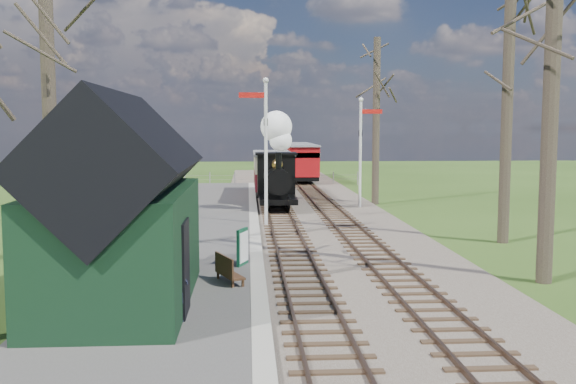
{
  "coord_description": "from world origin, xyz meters",
  "views": [
    {
      "loc": [
        -1.45,
        -10.49,
        4.14
      ],
      "look_at": [
        0.16,
        15.06,
        1.6
      ],
      "focal_mm": 40.0,
      "sensor_mm": 36.0,
      "label": 1
    }
  ],
  "objects_px": {
    "semaphore_near": "(264,141)",
    "sign_board": "(243,247)",
    "coach": "(272,172)",
    "person": "(180,287)",
    "semaphore_far": "(362,144)",
    "station_shed": "(121,212)",
    "locomotive": "(277,168)",
    "red_carriage_b": "(296,159)",
    "red_carriage_a": "(302,162)",
    "bench": "(227,270)"
  },
  "relations": [
    {
      "from": "semaphore_near",
      "to": "sign_board",
      "type": "xyz_separation_m",
      "value": [
        -0.85,
        -8.17,
        -2.89
      ]
    },
    {
      "from": "coach",
      "to": "person",
      "type": "relative_size",
      "value": 5.55
    },
    {
      "from": "semaphore_far",
      "to": "person",
      "type": "height_order",
      "value": "semaphore_far"
    },
    {
      "from": "station_shed",
      "to": "semaphore_far",
      "type": "distance_m",
      "value": 20.01
    },
    {
      "from": "semaphore_far",
      "to": "locomotive",
      "type": "bearing_deg",
      "value": -171.26
    },
    {
      "from": "station_shed",
      "to": "sign_board",
      "type": "height_order",
      "value": "station_shed"
    },
    {
      "from": "red_carriage_b",
      "to": "sign_board",
      "type": "height_order",
      "value": "red_carriage_b"
    },
    {
      "from": "semaphore_far",
      "to": "red_carriage_a",
      "type": "distance_m",
      "value": 15.62
    },
    {
      "from": "sign_board",
      "to": "semaphore_far",
      "type": "bearing_deg",
      "value": 67.08
    },
    {
      "from": "station_shed",
      "to": "bench",
      "type": "relative_size",
      "value": 4.84
    },
    {
      "from": "station_shed",
      "to": "semaphore_far",
      "type": "height_order",
      "value": "semaphore_far"
    },
    {
      "from": "locomotive",
      "to": "red_carriage_a",
      "type": "xyz_separation_m",
      "value": [
        2.61,
        16.1,
        -0.57
      ]
    },
    {
      "from": "semaphore_far",
      "to": "bench",
      "type": "bearing_deg",
      "value": -111.36
    },
    {
      "from": "red_carriage_a",
      "to": "station_shed",
      "type": "bearing_deg",
      "value": -101.66
    },
    {
      "from": "semaphore_near",
      "to": "person",
      "type": "relative_size",
      "value": 4.53
    },
    {
      "from": "station_shed",
      "to": "locomotive",
      "type": "height_order",
      "value": "station_shed"
    },
    {
      "from": "coach",
      "to": "person",
      "type": "height_order",
      "value": "coach"
    },
    {
      "from": "semaphore_far",
      "to": "person",
      "type": "xyz_separation_m",
      "value": [
        -7.23,
        -19.47,
        -2.46
      ]
    },
    {
      "from": "locomotive",
      "to": "coach",
      "type": "bearing_deg",
      "value": 89.89
    },
    {
      "from": "semaphore_near",
      "to": "locomotive",
      "type": "bearing_deg",
      "value": 81.91
    },
    {
      "from": "red_carriage_a",
      "to": "bench",
      "type": "height_order",
      "value": "red_carriage_a"
    },
    {
      "from": "semaphore_near",
      "to": "sign_board",
      "type": "height_order",
      "value": "semaphore_near"
    },
    {
      "from": "semaphore_near",
      "to": "bench",
      "type": "distance_m",
      "value": 10.83
    },
    {
      "from": "red_carriage_a",
      "to": "red_carriage_b",
      "type": "bearing_deg",
      "value": 90.0
    },
    {
      "from": "coach",
      "to": "red_carriage_b",
      "type": "height_order",
      "value": "red_carriage_b"
    },
    {
      "from": "bench",
      "to": "person",
      "type": "distance_m",
      "value": 3.29
    },
    {
      "from": "coach",
      "to": "sign_board",
      "type": "distance_m",
      "value": 19.65
    },
    {
      "from": "locomotive",
      "to": "sign_board",
      "type": "relative_size",
      "value": 4.48
    },
    {
      "from": "red_carriage_a",
      "to": "person",
      "type": "distance_m",
      "value": 35.33
    },
    {
      "from": "red_carriage_b",
      "to": "person",
      "type": "height_order",
      "value": "red_carriage_b"
    },
    {
      "from": "station_shed",
      "to": "bench",
      "type": "distance_m",
      "value": 3.34
    },
    {
      "from": "semaphore_near",
      "to": "person",
      "type": "bearing_deg",
      "value": -98.8
    },
    {
      "from": "station_shed",
      "to": "coach",
      "type": "xyz_separation_m",
      "value": [
        4.3,
        23.39,
        -0.67
      ]
    },
    {
      "from": "sign_board",
      "to": "red_carriage_b",
      "type": "bearing_deg",
      "value": 83.15
    },
    {
      "from": "red_carriage_a",
      "to": "person",
      "type": "xyz_separation_m",
      "value": [
        -5.45,
        -34.89,
        -0.73
      ]
    },
    {
      "from": "semaphore_near",
      "to": "red_carriage_a",
      "type": "height_order",
      "value": "semaphore_near"
    },
    {
      "from": "bench",
      "to": "person",
      "type": "height_order",
      "value": "person"
    },
    {
      "from": "coach",
      "to": "red_carriage_a",
      "type": "height_order",
      "value": "red_carriage_a"
    },
    {
      "from": "red_carriage_b",
      "to": "locomotive",
      "type": "bearing_deg",
      "value": -96.89
    },
    {
      "from": "semaphore_near",
      "to": "coach",
      "type": "height_order",
      "value": "semaphore_near"
    },
    {
      "from": "person",
      "to": "locomotive",
      "type": "bearing_deg",
      "value": -5.44
    },
    {
      "from": "semaphore_near",
      "to": "station_shed",
      "type": "bearing_deg",
      "value": -106.38
    },
    {
      "from": "station_shed",
      "to": "semaphore_near",
      "type": "height_order",
      "value": "semaphore_near"
    },
    {
      "from": "person",
      "to": "red_carriage_b",
      "type": "bearing_deg",
      "value": -4.53
    },
    {
      "from": "sign_board",
      "to": "person",
      "type": "distance_m",
      "value": 5.44
    },
    {
      "from": "red_carriage_a",
      "to": "red_carriage_b",
      "type": "xyz_separation_m",
      "value": [
        0.0,
        5.5,
        0.0
      ]
    },
    {
      "from": "coach",
      "to": "bench",
      "type": "bearing_deg",
      "value": -95.28
    },
    {
      "from": "sign_board",
      "to": "person",
      "type": "height_order",
      "value": "person"
    },
    {
      "from": "coach",
      "to": "sign_board",
      "type": "bearing_deg",
      "value": -94.72
    },
    {
      "from": "station_shed",
      "to": "coach",
      "type": "height_order",
      "value": "station_shed"
    }
  ]
}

